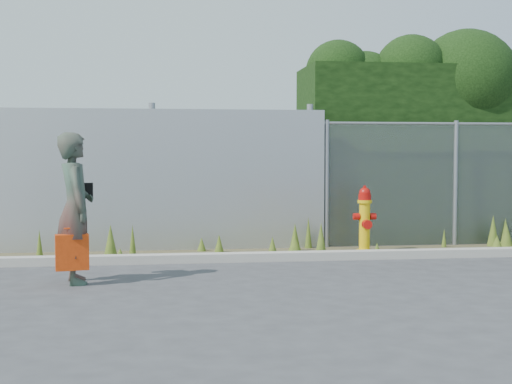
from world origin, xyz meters
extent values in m
plane|color=#3A3A3D|center=(0.00, 0.00, 0.00)|extent=(80.00, 80.00, 0.00)
cube|color=#A29C92|center=(0.00, 1.80, 0.06)|extent=(16.00, 0.22, 0.12)
cube|color=#473F29|center=(0.00, 2.40, 0.01)|extent=(16.00, 1.20, 0.01)
cone|color=#415A1B|center=(-2.14, 1.98, 0.09)|extent=(0.16, 0.16, 0.18)
cone|color=#415A1B|center=(1.61, 2.09, 0.09)|extent=(0.12, 0.12, 0.19)
cone|color=#415A1B|center=(0.43, 2.44, 0.15)|extent=(0.23, 0.23, 0.29)
cone|color=#415A1B|center=(0.74, 2.91, 0.25)|extent=(0.12, 0.12, 0.50)
cone|color=#415A1B|center=(0.04, 2.11, 0.15)|extent=(0.16, 0.16, 0.30)
cone|color=#415A1B|center=(4.06, 2.96, 0.22)|extent=(0.15, 0.15, 0.44)
cone|color=#415A1B|center=(0.46, 2.60, 0.22)|extent=(0.18, 0.18, 0.44)
cone|color=#415A1B|center=(0.74, 3.05, 0.12)|extent=(0.18, 0.18, 0.24)
cone|color=#415A1B|center=(-1.99, 2.48, 0.23)|extent=(0.11, 0.11, 0.47)
cone|color=#415A1B|center=(-2.89, 2.42, 0.18)|extent=(0.14, 0.14, 0.36)
cone|color=#415A1B|center=(-3.33, 2.53, 0.20)|extent=(0.10, 0.10, 0.40)
cone|color=#415A1B|center=(-2.29, 2.24, 0.25)|extent=(0.21, 0.21, 0.49)
cone|color=#415A1B|center=(3.67, 2.46, 0.11)|extent=(0.19, 0.19, 0.22)
cone|color=#415A1B|center=(2.91, 2.73, 0.15)|extent=(0.08, 0.08, 0.31)
cone|color=#415A1B|center=(3.75, 2.76, 0.26)|extent=(0.19, 0.19, 0.51)
cone|color=#415A1B|center=(3.93, 2.67, 0.19)|extent=(0.22, 0.22, 0.38)
cone|color=#415A1B|center=(-0.70, 2.63, 0.14)|extent=(0.15, 0.15, 0.28)
cone|color=#415A1B|center=(-0.96, 2.80, 0.11)|extent=(0.14, 0.14, 0.22)
cone|color=#415A1B|center=(0.75, 2.07, 0.25)|extent=(0.17, 0.17, 0.50)
cube|color=#A2A5A8|center=(-3.25, 3.00, 1.10)|extent=(8.50, 0.08, 2.20)
cylinder|color=gray|center=(-1.70, 3.12, 1.15)|extent=(0.10, 0.10, 2.30)
cylinder|color=gray|center=(0.80, 3.12, 1.15)|extent=(0.10, 0.10, 2.30)
cylinder|color=gray|center=(1.05, 3.00, 1.02)|extent=(0.07, 0.07, 2.05)
cylinder|color=gray|center=(3.20, 3.00, 1.02)|extent=(0.07, 0.07, 2.05)
cube|color=black|center=(4.55, 4.00, 1.50)|extent=(7.30, 1.60, 3.00)
sphere|color=black|center=(1.49, 4.09, 2.92)|extent=(1.13, 1.13, 1.13)
sphere|color=black|center=(1.99, 4.12, 2.74)|extent=(1.12, 1.12, 1.12)
sphere|color=black|center=(2.74, 3.87, 2.94)|extent=(1.25, 1.25, 1.25)
sphere|color=black|center=(3.77, 3.94, 2.78)|extent=(1.83, 1.83, 1.83)
sphere|color=black|center=(4.46, 3.97, 2.49)|extent=(1.13, 1.13, 1.13)
cylinder|color=yellow|center=(1.49, 2.35, 0.03)|extent=(0.25, 0.25, 0.05)
cylinder|color=yellow|center=(1.49, 2.35, 0.39)|extent=(0.16, 0.16, 0.77)
cylinder|color=yellow|center=(1.49, 2.35, 0.79)|extent=(0.22, 0.22, 0.05)
cylinder|color=#B20F0A|center=(1.49, 2.35, 0.85)|extent=(0.19, 0.19, 0.09)
sphere|color=#B20F0A|center=(1.49, 2.35, 0.92)|extent=(0.17, 0.17, 0.17)
cylinder|color=#B20F0A|center=(1.49, 2.35, 1.01)|extent=(0.05, 0.05, 0.05)
cylinder|color=#B20F0A|center=(1.36, 2.35, 0.56)|extent=(0.09, 0.10, 0.10)
cylinder|color=#B20F0A|center=(1.62, 2.35, 0.56)|extent=(0.09, 0.10, 0.10)
cylinder|color=#B20F0A|center=(1.49, 2.22, 0.45)|extent=(0.14, 0.11, 0.14)
imported|color=#106B51|center=(-2.56, 0.42, 0.88)|extent=(0.56, 0.73, 1.77)
cube|color=#B42E0A|center=(-2.58, 0.22, 0.39)|extent=(0.37, 0.14, 0.41)
cylinder|color=#B42E0A|center=(-2.58, 0.22, 0.67)|extent=(0.18, 0.02, 0.02)
cube|color=black|center=(-2.51, 0.68, 1.07)|extent=(0.25, 0.10, 0.18)
camera|label=1|loc=(-1.56, -8.08, 1.54)|focal=50.00mm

